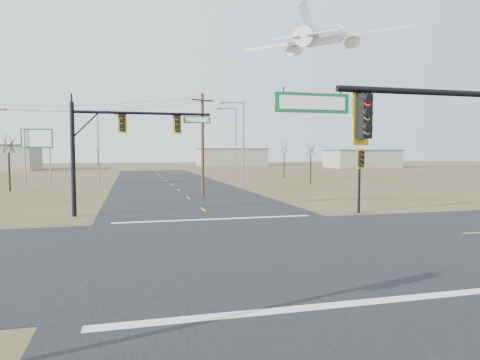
% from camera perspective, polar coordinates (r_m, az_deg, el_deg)
% --- Properties ---
extents(ground, '(320.00, 320.00, 0.00)m').
position_cam_1_polar(ground, '(18.57, 1.22, -8.79)').
color(ground, brown).
rests_on(ground, ground).
extents(road_ew, '(160.00, 14.00, 0.02)m').
position_cam_1_polar(road_ew, '(18.57, 1.22, -8.76)').
color(road_ew, black).
rests_on(road_ew, ground).
extents(road_ns, '(14.00, 160.00, 0.02)m').
position_cam_1_polar(road_ns, '(18.57, 1.22, -8.76)').
color(road_ns, black).
rests_on(road_ns, ground).
extents(stop_bar_near, '(12.00, 0.40, 0.01)m').
position_cam_1_polar(stop_bar_near, '(11.79, 11.46, -16.13)').
color(stop_bar_near, silver).
rests_on(stop_bar_near, road_ns).
extents(stop_bar_far, '(12.00, 0.40, 0.01)m').
position_cam_1_polar(stop_bar_far, '(25.75, -3.29, -5.22)').
color(stop_bar_far, silver).
rests_on(stop_bar_far, road_ns).
extents(mast_arm_far, '(8.84, 0.46, 7.14)m').
position_cam_1_polar(mast_arm_far, '(28.43, -15.50, 5.85)').
color(mast_arm_far, black).
rests_on(mast_arm_far, ground).
extents(pedestal_signal_ne, '(0.56, 0.49, 4.32)m').
position_cam_1_polar(pedestal_signal_ne, '(29.30, 15.78, 1.88)').
color(pedestal_signal_ne, black).
rests_on(pedestal_signal_ne, ground).
extents(utility_pole_near, '(2.13, 1.01, 9.29)m').
position_cam_1_polar(utility_pole_near, '(38.72, -5.00, 4.88)').
color(utility_pole_near, '#47341E').
rests_on(utility_pole_near, ground).
extents(highway_sign, '(3.60, 0.65, 6.81)m').
position_cam_1_polar(highway_sign, '(55.54, -25.43, 4.09)').
color(highway_sign, slate).
rests_on(highway_sign, ground).
extents(streetlight_a, '(2.64, 0.35, 9.45)m').
position_cam_1_polar(streetlight_a, '(45.46, 0.19, 5.30)').
color(streetlight_a, slate).
rests_on(streetlight_a, ground).
extents(streetlight_b, '(3.03, 0.41, 10.84)m').
position_cam_1_polar(streetlight_b, '(65.04, -0.78, 5.50)').
color(streetlight_b, slate).
rests_on(streetlight_b, ground).
extents(streetlight_c, '(2.56, 0.29, 9.18)m').
position_cam_1_polar(streetlight_c, '(56.36, -18.20, 4.65)').
color(streetlight_c, slate).
rests_on(streetlight_c, ground).
extents(bare_tree_a, '(2.71, 2.71, 6.27)m').
position_cam_1_polar(bare_tree_a, '(50.19, -28.49, 4.32)').
color(bare_tree_a, black).
rests_on(bare_tree_a, ground).
extents(bare_tree_c, '(3.06, 3.06, 5.65)m').
position_cam_1_polar(bare_tree_c, '(55.69, 9.42, 4.06)').
color(bare_tree_c, black).
rests_on(bare_tree_c, ground).
extents(bare_tree_d, '(2.61, 2.61, 6.05)m').
position_cam_1_polar(bare_tree_d, '(66.48, 5.92, 4.39)').
color(bare_tree_d, black).
rests_on(bare_tree_d, ground).
extents(warehouse_mid, '(20.00, 12.00, 5.00)m').
position_cam_1_polar(warehouse_mid, '(130.93, -1.17, 3.01)').
color(warehouse_mid, '#A39D91').
rests_on(warehouse_mid, ground).
extents(warehouse_right, '(18.00, 10.00, 4.50)m').
position_cam_1_polar(warehouse_right, '(118.69, 15.95, 2.68)').
color(warehouse_right, '#A39D91').
rests_on(warehouse_right, ground).
extents(jet_airliner, '(31.27, 31.22, 14.77)m').
position_cam_1_polar(jet_airliner, '(87.60, 10.92, 18.40)').
color(jet_airliner, white).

